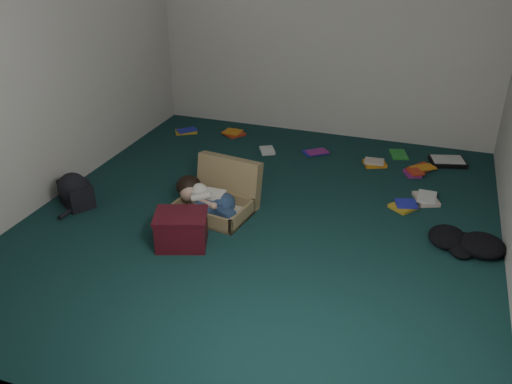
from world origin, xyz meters
The scene contains 11 objects.
floor centered at (0.00, 0.00, 0.00)m, with size 4.50×4.50×0.00m, color #123533.
wall_back centered at (0.00, 2.25, 1.30)m, with size 4.50×4.50×0.00m, color silver.
wall_front centered at (0.00, -2.25, 1.30)m, with size 4.50×4.50×0.00m, color silver.
wall_left centered at (-2.00, 0.00, 1.30)m, with size 4.50×4.50×0.00m, color silver.
suitcase centered at (-0.41, 0.05, 0.14)m, with size 0.70×0.69×0.46m.
person centered at (-0.48, -0.10, 0.18)m, with size 0.66×0.39×0.28m.
maroon_bin centered at (-0.48, -0.60, 0.15)m, with size 0.50×0.45×0.29m.
backpack centered at (-1.70, -0.30, 0.12)m, with size 0.41×0.33×0.24m, color black, non-canonical shape.
clothing_pile centered at (1.69, 0.15, 0.07)m, with size 0.45×0.36×0.14m, color black, non-canonical shape.
paper_tray centered at (1.51, 1.80, 0.03)m, with size 0.42×0.36×0.05m.
book_scatter centered at (0.39, 1.44, 0.01)m, with size 3.12×1.48×0.02m.
Camera 1 is at (1.32, -3.93, 2.43)m, focal length 38.00 mm.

